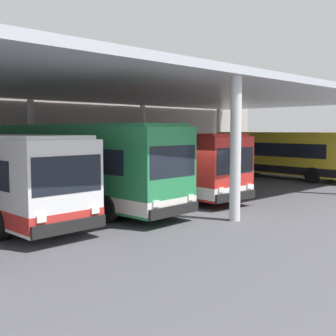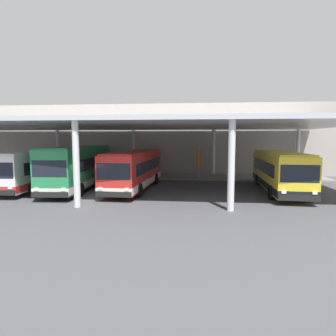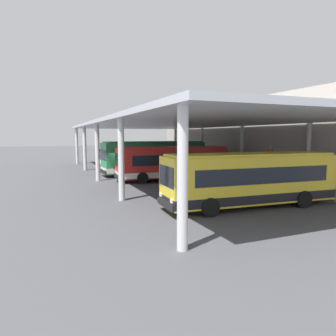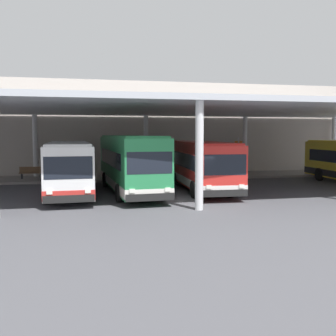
# 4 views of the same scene
# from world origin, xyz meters

# --- Properties ---
(ground_plane) EXTENTS (200.00, 200.00, 0.00)m
(ground_plane) POSITION_xyz_m (0.00, 0.00, 0.00)
(ground_plane) COLOR #47474C
(platform_kerb) EXTENTS (42.00, 4.50, 0.18)m
(platform_kerb) POSITION_xyz_m (0.00, 11.75, 0.09)
(platform_kerb) COLOR gray
(platform_kerb) RESTS_ON ground
(station_building_facade) EXTENTS (48.00, 1.60, 8.34)m
(station_building_facade) POSITION_xyz_m (0.00, 15.00, 4.17)
(station_building_facade) COLOR #ADA399
(station_building_facade) RESTS_ON ground
(canopy_shelter) EXTENTS (40.00, 17.00, 5.55)m
(canopy_shelter) POSITION_xyz_m (0.00, 5.50, 5.29)
(canopy_shelter) COLOR silver
(canopy_shelter) RESTS_ON ground
(bus_nearest_bay) EXTENTS (2.92, 10.59, 3.17)m
(bus_nearest_bay) POSITION_xyz_m (-6.30, 3.99, 1.66)
(bus_nearest_bay) COLOR white
(bus_nearest_bay) RESTS_ON ground
(bus_second_bay) EXTENTS (3.14, 11.45, 3.57)m
(bus_second_bay) POSITION_xyz_m (-2.56, 4.03, 1.84)
(bus_second_bay) COLOR #28844C
(bus_second_bay) RESTS_ON ground
(bus_middle_bay) EXTENTS (3.12, 10.65, 3.17)m
(bus_middle_bay) POSITION_xyz_m (2.16, 4.11, 1.66)
(bus_middle_bay) COLOR red
(bus_middle_bay) RESTS_ON ground
(bench_waiting) EXTENTS (1.80, 0.45, 0.92)m
(bench_waiting) POSITION_xyz_m (-9.42, 11.82, 0.66)
(bench_waiting) COLOR brown
(bench_waiting) RESTS_ON platform_kerb
(trash_bin) EXTENTS (0.52, 0.52, 0.98)m
(trash_bin) POSITION_xyz_m (-6.11, 12.09, 0.68)
(trash_bin) COLOR #236638
(trash_bin) RESTS_ON platform_kerb
(banner_sign) EXTENTS (0.70, 0.12, 3.20)m
(banner_sign) POSITION_xyz_m (7.56, 10.94, 1.98)
(banner_sign) COLOR #B2B2B7
(banner_sign) RESTS_ON platform_kerb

